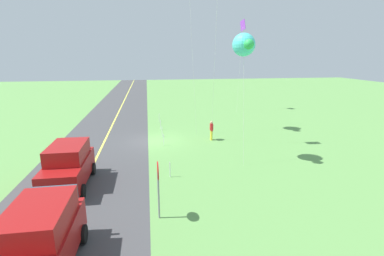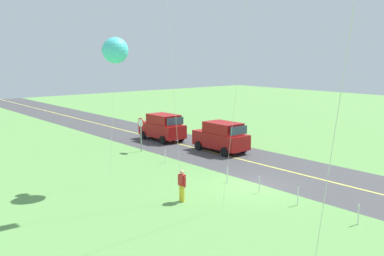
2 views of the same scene
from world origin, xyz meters
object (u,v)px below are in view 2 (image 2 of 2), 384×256
Objects in this scene: car_suv_foreground at (221,137)px; kite_blue_mid at (115,50)px; person_adult_near at (182,185)px; car_parked_east_near at (162,127)px; stop_sign at (141,128)px.

car_suv_foreground is 12.17m from kite_blue_mid.
kite_blue_mid is (4.68, 0.86, 6.52)m from person_adult_near.
kite_blue_mid reaches higher than person_adult_near.
car_parked_east_near is at bearing 6.72° from car_suv_foreground.
person_adult_near is at bearing 147.60° from car_parked_east_near.
stop_sign reaches higher than person_adult_near.
person_adult_near is (-13.49, 8.56, -0.29)m from car_parked_east_near.
kite_blue_mid is at bearing 119.20° from person_adult_near.
stop_sign is 1.60× the size of person_adult_near.
stop_sign is 10.09m from kite_blue_mid.
car_suv_foreground is at bearing 55.93° from person_adult_near.
car_parked_east_near is 0.54× the size of kite_blue_mid.
kite_blue_mid reaches higher than car_parked_east_near.
stop_sign reaches higher than car_parked_east_near.
car_suv_foreground is at bearing -76.92° from kite_blue_mid.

